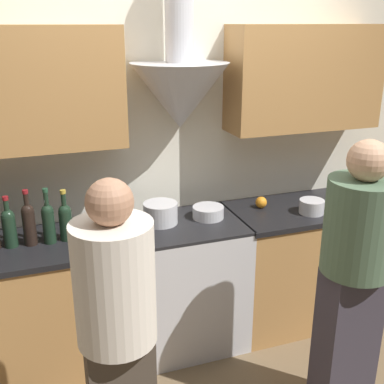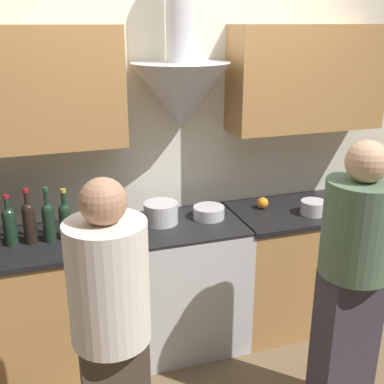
{
  "view_description": "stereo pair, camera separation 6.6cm",
  "coord_description": "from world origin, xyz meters",
  "px_view_note": "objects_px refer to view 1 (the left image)",
  "views": [
    {
      "loc": [
        -0.95,
        -2.42,
        2.16
      ],
      "look_at": [
        0.0,
        0.25,
        1.16
      ],
      "focal_mm": 45.0,
      "sensor_mm": 36.0,
      "label": 1
    },
    {
      "loc": [
        -0.88,
        -2.44,
        2.16
      ],
      "look_at": [
        0.0,
        0.25,
        1.16
      ],
      "focal_mm": 45.0,
      "sensor_mm": 36.0,
      "label": 2
    }
  ],
  "objects_px": {
    "stock_pot": "(160,213)",
    "wine_bottle_7": "(29,222)",
    "mixing_bowl": "(208,212)",
    "person_foreground_right": "(354,276)",
    "orange_fruit": "(261,202)",
    "person_foreground_left": "(118,340)",
    "stove_range": "(187,282)",
    "wine_bottle_8": "(48,221)",
    "saucepan": "(312,207)",
    "wine_bottle_9": "(66,220)",
    "wine_bottle_6": "(9,226)"
  },
  "relations": [
    {
      "from": "saucepan",
      "to": "person_foreground_right",
      "type": "relative_size",
      "value": 0.11
    },
    {
      "from": "wine_bottle_6",
      "to": "person_foreground_left",
      "type": "distance_m",
      "value": 1.16
    },
    {
      "from": "stock_pot",
      "to": "person_foreground_right",
      "type": "distance_m",
      "value": 1.27
    },
    {
      "from": "mixing_bowl",
      "to": "orange_fruit",
      "type": "relative_size",
      "value": 2.59
    },
    {
      "from": "person_foreground_right",
      "to": "stove_range",
      "type": "bearing_deg",
      "value": 123.08
    },
    {
      "from": "wine_bottle_6",
      "to": "wine_bottle_9",
      "type": "xyz_separation_m",
      "value": [
        0.32,
        -0.01,
        -0.0
      ]
    },
    {
      "from": "stove_range",
      "to": "person_foreground_left",
      "type": "xyz_separation_m",
      "value": [
        -0.67,
        -1.05,
        0.43
      ]
    },
    {
      "from": "saucepan",
      "to": "person_foreground_right",
      "type": "bearing_deg",
      "value": -107.6
    },
    {
      "from": "wine_bottle_6",
      "to": "stock_pot",
      "type": "distance_m",
      "value": 0.93
    },
    {
      "from": "stove_range",
      "to": "stock_pot",
      "type": "bearing_deg",
      "value": 161.79
    },
    {
      "from": "stove_range",
      "to": "person_foreground_right",
      "type": "height_order",
      "value": "person_foreground_right"
    },
    {
      "from": "wine_bottle_8",
      "to": "stock_pot",
      "type": "relative_size",
      "value": 1.52
    },
    {
      "from": "wine_bottle_7",
      "to": "person_foreground_left",
      "type": "bearing_deg",
      "value": -73.51
    },
    {
      "from": "orange_fruit",
      "to": "saucepan",
      "type": "xyz_separation_m",
      "value": [
        0.28,
        -0.21,
        0.01
      ]
    },
    {
      "from": "wine_bottle_8",
      "to": "person_foreground_left",
      "type": "bearing_deg",
      "value": -79.03
    },
    {
      "from": "wine_bottle_7",
      "to": "person_foreground_right",
      "type": "xyz_separation_m",
      "value": [
        1.6,
        -0.94,
        -0.16
      ]
    },
    {
      "from": "mixing_bowl",
      "to": "wine_bottle_6",
      "type": "bearing_deg",
      "value": -178.98
    },
    {
      "from": "wine_bottle_9",
      "to": "person_foreground_right",
      "type": "relative_size",
      "value": 0.2
    },
    {
      "from": "wine_bottle_6",
      "to": "wine_bottle_8",
      "type": "xyz_separation_m",
      "value": [
        0.22,
        -0.02,
        0.01
      ]
    },
    {
      "from": "wine_bottle_8",
      "to": "wine_bottle_9",
      "type": "distance_m",
      "value": 0.1
    },
    {
      "from": "stove_range",
      "to": "person_foreground_right",
      "type": "bearing_deg",
      "value": -56.92
    },
    {
      "from": "person_foreground_right",
      "to": "stock_pot",
      "type": "bearing_deg",
      "value": 128.0
    },
    {
      "from": "wine_bottle_6",
      "to": "orange_fruit",
      "type": "xyz_separation_m",
      "value": [
        1.68,
        0.07,
        -0.09
      ]
    },
    {
      "from": "wine_bottle_6",
      "to": "wine_bottle_9",
      "type": "relative_size",
      "value": 0.98
    },
    {
      "from": "person_foreground_left",
      "to": "wine_bottle_6",
      "type": "bearing_deg",
      "value": 111.7
    },
    {
      "from": "mixing_bowl",
      "to": "person_foreground_right",
      "type": "distance_m",
      "value": 1.08
    },
    {
      "from": "mixing_bowl",
      "to": "saucepan",
      "type": "distance_m",
      "value": 0.73
    },
    {
      "from": "wine_bottle_7",
      "to": "mixing_bowl",
      "type": "bearing_deg",
      "value": 1.62
    },
    {
      "from": "wine_bottle_6",
      "to": "wine_bottle_8",
      "type": "distance_m",
      "value": 0.22
    },
    {
      "from": "stove_range",
      "to": "mixing_bowl",
      "type": "height_order",
      "value": "mixing_bowl"
    },
    {
      "from": "saucepan",
      "to": "person_foreground_left",
      "type": "bearing_deg",
      "value": -149.06
    },
    {
      "from": "wine_bottle_6",
      "to": "wine_bottle_7",
      "type": "height_order",
      "value": "wine_bottle_7"
    },
    {
      "from": "orange_fruit",
      "to": "wine_bottle_7",
      "type": "bearing_deg",
      "value": -177.14
    },
    {
      "from": "stove_range",
      "to": "wine_bottle_6",
      "type": "relative_size",
      "value": 2.89
    },
    {
      "from": "wine_bottle_8",
      "to": "person_foreground_right",
      "type": "bearing_deg",
      "value": -32.11
    },
    {
      "from": "saucepan",
      "to": "person_foreground_left",
      "type": "xyz_separation_m",
      "value": [
        -1.54,
        -0.92,
        -0.07
      ]
    },
    {
      "from": "person_foreground_left",
      "to": "person_foreground_right",
      "type": "relative_size",
      "value": 0.98
    },
    {
      "from": "wine_bottle_7",
      "to": "person_foreground_left",
      "type": "height_order",
      "value": "person_foreground_left"
    },
    {
      "from": "stock_pot",
      "to": "wine_bottle_7",
      "type": "bearing_deg",
      "value": -176.4
    },
    {
      "from": "wine_bottle_8",
      "to": "stove_range",
      "type": "bearing_deg",
      "value": 0.56
    },
    {
      "from": "person_foreground_right",
      "to": "wine_bottle_7",
      "type": "bearing_deg",
      "value": 149.4
    },
    {
      "from": "wine_bottle_6",
      "to": "orange_fruit",
      "type": "bearing_deg",
      "value": 2.33
    },
    {
      "from": "stove_range",
      "to": "person_foreground_right",
      "type": "distance_m",
      "value": 1.21
    },
    {
      "from": "wine_bottle_9",
      "to": "stock_pot",
      "type": "distance_m",
      "value": 0.61
    },
    {
      "from": "wine_bottle_8",
      "to": "saucepan",
      "type": "distance_m",
      "value": 1.75
    },
    {
      "from": "wine_bottle_7",
      "to": "person_foreground_left",
      "type": "xyz_separation_m",
      "value": [
        0.31,
        -1.05,
        -0.16
      ]
    },
    {
      "from": "wine_bottle_8",
      "to": "orange_fruit",
      "type": "relative_size",
      "value": 4.21
    },
    {
      "from": "orange_fruit",
      "to": "saucepan",
      "type": "height_order",
      "value": "saucepan"
    },
    {
      "from": "stove_range",
      "to": "mixing_bowl",
      "type": "xyz_separation_m",
      "value": [
        0.16,
        0.04,
        0.49
      ]
    },
    {
      "from": "stock_pot",
      "to": "saucepan",
      "type": "relative_size",
      "value": 1.31
    }
  ]
}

